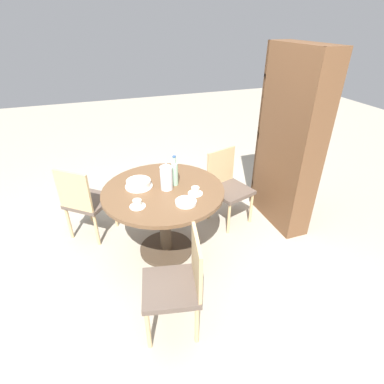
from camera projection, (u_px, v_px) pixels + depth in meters
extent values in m
plane|color=#B2A893|center=(167.00, 249.00, 3.24)|extent=(14.00, 14.00, 0.00)
cylinder|color=#473828|center=(166.00, 248.00, 3.24)|extent=(0.57, 0.57, 0.03)
cylinder|color=#473828|center=(165.00, 221.00, 3.05)|extent=(0.12, 0.12, 0.69)
cylinder|color=brown|center=(163.00, 191.00, 2.87)|extent=(1.17, 1.17, 0.04)
cylinder|color=tan|center=(115.00, 212.00, 3.50)|extent=(0.03, 0.03, 0.40)
cylinder|color=tan|center=(89.00, 206.00, 3.61)|extent=(0.03, 0.03, 0.40)
cylinder|color=tan|center=(97.00, 230.00, 3.21)|extent=(0.03, 0.03, 0.40)
cylinder|color=tan|center=(69.00, 223.00, 3.32)|extent=(0.03, 0.03, 0.40)
cube|color=brown|center=(89.00, 201.00, 3.30)|extent=(0.59, 0.59, 0.04)
cube|color=tan|center=(73.00, 191.00, 3.02)|extent=(0.27, 0.32, 0.43)
cylinder|color=tan|center=(148.00, 291.00, 2.50)|extent=(0.03, 0.03, 0.40)
cylinder|color=tan|center=(148.00, 330.00, 2.19)|extent=(0.03, 0.03, 0.40)
cylinder|color=tan|center=(191.00, 287.00, 2.54)|extent=(0.03, 0.03, 0.40)
cylinder|color=tan|center=(197.00, 325.00, 2.23)|extent=(0.03, 0.03, 0.40)
cube|color=brown|center=(170.00, 288.00, 2.25)|extent=(0.50, 0.50, 0.04)
cube|color=tan|center=(196.00, 262.00, 2.15)|extent=(0.40, 0.11, 0.43)
cylinder|color=tan|center=(229.00, 219.00, 3.39)|extent=(0.03, 0.03, 0.40)
cylinder|color=tan|center=(251.00, 208.00, 3.58)|extent=(0.03, 0.03, 0.40)
cylinder|color=tan|center=(209.00, 205.00, 3.64)|extent=(0.03, 0.03, 0.40)
cylinder|color=tan|center=(230.00, 196.00, 3.83)|extent=(0.03, 0.03, 0.40)
cube|color=brown|center=(231.00, 191.00, 3.50)|extent=(0.53, 0.53, 0.04)
cube|color=tan|center=(221.00, 167.00, 3.51)|extent=(0.14, 0.39, 0.43)
cube|color=brown|center=(314.00, 157.00, 2.94)|extent=(0.04, 0.28, 1.97)
cube|color=brown|center=(268.00, 131.00, 3.61)|extent=(0.04, 0.28, 1.97)
cube|color=brown|center=(278.00, 144.00, 3.24)|extent=(0.86, 0.02, 1.97)
cube|color=brown|center=(276.00, 215.00, 3.77)|extent=(0.79, 0.27, 0.04)
cube|color=brown|center=(281.00, 189.00, 3.58)|extent=(0.79, 0.27, 0.04)
cube|color=brown|center=(286.00, 159.00, 3.38)|extent=(0.79, 0.27, 0.04)
cube|color=brown|center=(292.00, 125.00, 3.18)|extent=(0.79, 0.27, 0.04)
cube|color=brown|center=(298.00, 86.00, 2.97)|extent=(0.79, 0.27, 0.04)
cube|color=brown|center=(306.00, 44.00, 2.78)|extent=(0.79, 0.27, 0.04)
cube|color=orange|center=(287.00, 214.00, 3.52)|extent=(0.37, 0.21, 0.28)
cube|color=#703384|center=(268.00, 196.00, 3.85)|extent=(0.37, 0.21, 0.29)
cube|color=#B72D28|center=(294.00, 185.00, 3.29)|extent=(0.32, 0.21, 0.33)
cube|color=#234793|center=(270.00, 170.00, 3.69)|extent=(0.32, 0.21, 0.26)
cube|color=#703384|center=(302.00, 153.00, 3.08)|extent=(0.29, 0.21, 0.32)
cube|color=black|center=(274.00, 138.00, 3.49)|extent=(0.29, 0.21, 0.29)
cube|color=orange|center=(308.00, 117.00, 2.90)|extent=(0.31, 0.21, 0.27)
cube|color=#703384|center=(280.00, 106.00, 3.29)|extent=(0.31, 0.21, 0.25)
cube|color=#703384|center=(317.00, 74.00, 2.69)|extent=(0.29, 0.21, 0.27)
cube|color=orange|center=(285.00, 67.00, 3.09)|extent=(0.29, 0.21, 0.27)
cylinder|color=silver|center=(167.00, 178.00, 2.81)|extent=(0.12, 0.12, 0.23)
cone|color=silver|center=(166.00, 166.00, 2.75)|extent=(0.11, 0.11, 0.02)
sphere|color=silver|center=(166.00, 164.00, 2.74)|extent=(0.02, 0.02, 0.02)
cylinder|color=#99C6A3|center=(175.00, 174.00, 2.88)|extent=(0.06, 0.06, 0.23)
cylinder|color=#99C6A3|center=(174.00, 160.00, 2.81)|extent=(0.03, 0.03, 0.06)
cylinder|color=#2D5184|center=(174.00, 157.00, 2.79)|extent=(0.03, 0.03, 0.01)
cylinder|color=white|center=(139.00, 186.00, 2.90)|extent=(0.26, 0.26, 0.01)
cylinder|color=silver|center=(139.00, 183.00, 2.88)|extent=(0.23, 0.23, 0.06)
cylinder|color=white|center=(138.00, 206.00, 2.60)|extent=(0.14, 0.14, 0.01)
cylinder|color=silver|center=(137.00, 203.00, 2.58)|extent=(0.08, 0.08, 0.06)
cylinder|color=white|center=(195.00, 193.00, 2.79)|extent=(0.14, 0.14, 0.01)
cylinder|color=silver|center=(195.00, 190.00, 2.77)|extent=(0.08, 0.08, 0.06)
cylinder|color=white|center=(186.00, 203.00, 2.64)|extent=(0.19, 0.19, 0.01)
cylinder|color=white|center=(186.00, 202.00, 2.64)|extent=(0.19, 0.19, 0.01)
cylinder|color=white|center=(186.00, 201.00, 2.63)|extent=(0.19, 0.19, 0.01)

